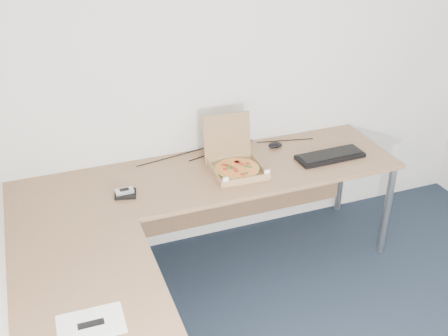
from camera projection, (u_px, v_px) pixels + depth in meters
name	position (u px, v px, depth m)	size (l,w,h in m)	color
room_shell	(435.00, 197.00, 2.25)	(3.50, 3.50, 2.50)	silver
desk	(181.00, 222.00, 3.05)	(2.50, 2.20, 0.73)	#926947
pizza_box	(236.00, 166.00, 3.50)	(0.32, 0.37, 0.33)	#A37B4E
drinking_glass	(230.00, 145.00, 3.71)	(0.07, 0.07, 0.12)	white
keyboard	(330.00, 156.00, 3.67)	(0.46, 0.16, 0.03)	black
mouse	(275.00, 145.00, 3.81)	(0.10, 0.07, 0.04)	black
wallet	(125.00, 194.00, 3.25)	(0.12, 0.10, 0.02)	black
phone	(124.00, 191.00, 3.23)	(0.11, 0.06, 0.02)	#B2B5BA
paper_sheet	(91.00, 324.00, 2.33)	(0.28, 0.20, 0.00)	white
cable_bundle	(223.00, 150.00, 3.78)	(0.62, 0.04, 0.01)	black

